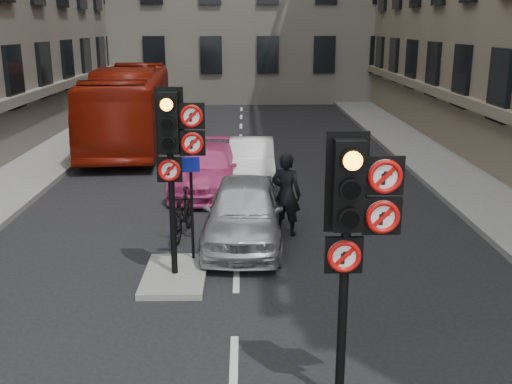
{
  "coord_description": "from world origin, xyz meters",
  "views": [
    {
      "loc": [
        0.17,
        -5.83,
        4.79
      ],
      "look_at": [
        0.32,
        1.96,
        2.6
      ],
      "focal_mm": 42.0,
      "sensor_mm": 36.0,
      "label": 1
    }
  ],
  "objects_px": {
    "motorcyclist": "(286,194)",
    "bus_red": "(130,106)",
    "info_sign": "(191,194)",
    "signal_near": "(354,215)",
    "car_white": "(251,161)",
    "car_silver": "(244,211)",
    "signal_far": "(174,142)",
    "car_pink": "(208,169)",
    "motorcycle": "(183,213)"
  },
  "relations": [
    {
      "from": "motorcyclist",
      "to": "bus_red",
      "type": "bearing_deg",
      "value": -41.65
    },
    {
      "from": "bus_red",
      "to": "info_sign",
      "type": "distance_m",
      "value": 13.41
    },
    {
      "from": "signal_near",
      "to": "info_sign",
      "type": "height_order",
      "value": "signal_near"
    },
    {
      "from": "car_white",
      "to": "info_sign",
      "type": "relative_size",
      "value": 1.84
    },
    {
      "from": "car_silver",
      "to": "bus_red",
      "type": "height_order",
      "value": "bus_red"
    },
    {
      "from": "signal_far",
      "to": "signal_near",
      "type": "bearing_deg",
      "value": -56.98
    },
    {
      "from": "bus_red",
      "to": "info_sign",
      "type": "relative_size",
      "value": 5.22
    },
    {
      "from": "signal_near",
      "to": "bus_red",
      "type": "xyz_separation_m",
      "value": [
        -5.99,
        17.66,
        -1.02
      ]
    },
    {
      "from": "signal_far",
      "to": "info_sign",
      "type": "xyz_separation_m",
      "value": [
        0.21,
        0.74,
        -1.2
      ]
    },
    {
      "from": "signal_near",
      "to": "car_white",
      "type": "height_order",
      "value": "signal_near"
    },
    {
      "from": "car_white",
      "to": "car_pink",
      "type": "relative_size",
      "value": 0.88
    },
    {
      "from": "signal_far",
      "to": "motorcyclist",
      "type": "relative_size",
      "value": 1.82
    },
    {
      "from": "motorcycle",
      "to": "car_white",
      "type": "bearing_deg",
      "value": 79.81
    },
    {
      "from": "car_white",
      "to": "car_pink",
      "type": "bearing_deg",
      "value": -138.61
    },
    {
      "from": "car_silver",
      "to": "info_sign",
      "type": "distance_m",
      "value": 1.82
    },
    {
      "from": "signal_near",
      "to": "info_sign",
      "type": "bearing_deg",
      "value": 116.73
    },
    {
      "from": "car_white",
      "to": "car_pink",
      "type": "height_order",
      "value": "car_white"
    },
    {
      "from": "bus_red",
      "to": "motorcycle",
      "type": "relative_size",
      "value": 6.05
    },
    {
      "from": "motorcyclist",
      "to": "info_sign",
      "type": "xyz_separation_m",
      "value": [
        -2.03,
        -1.77,
        0.52
      ]
    },
    {
      "from": "bus_red",
      "to": "info_sign",
      "type": "height_order",
      "value": "bus_red"
    },
    {
      "from": "motorcyclist",
      "to": "car_pink",
      "type": "bearing_deg",
      "value": -40.97
    },
    {
      "from": "car_silver",
      "to": "info_sign",
      "type": "height_order",
      "value": "info_sign"
    },
    {
      "from": "bus_red",
      "to": "info_sign",
      "type": "xyz_separation_m",
      "value": [
        3.6,
        -12.92,
        -0.06
      ]
    },
    {
      "from": "signal_near",
      "to": "signal_far",
      "type": "bearing_deg",
      "value": 123.02
    },
    {
      "from": "signal_near",
      "to": "car_pink",
      "type": "xyz_separation_m",
      "value": [
        -2.39,
        10.42,
        -1.94
      ]
    },
    {
      "from": "car_silver",
      "to": "motorcycle",
      "type": "relative_size",
      "value": 2.32
    },
    {
      "from": "signal_near",
      "to": "car_white",
      "type": "bearing_deg",
      "value": 95.44
    },
    {
      "from": "car_silver",
      "to": "motorcyclist",
      "type": "xyz_separation_m",
      "value": [
        0.97,
        0.5,
        0.25
      ]
    },
    {
      "from": "car_white",
      "to": "signal_near",
      "type": "bearing_deg",
      "value": -84.38
    },
    {
      "from": "motorcycle",
      "to": "bus_red",
      "type": "bearing_deg",
      "value": 113.66
    },
    {
      "from": "motorcycle",
      "to": "motorcyclist",
      "type": "distance_m",
      "value": 2.43
    },
    {
      "from": "signal_far",
      "to": "car_white",
      "type": "distance_m",
      "value": 7.97
    },
    {
      "from": "signal_far",
      "to": "info_sign",
      "type": "distance_m",
      "value": 1.42
    },
    {
      "from": "bus_red",
      "to": "motorcyclist",
      "type": "xyz_separation_m",
      "value": [
        5.63,
        -11.14,
        -0.58
      ]
    },
    {
      "from": "signal_far",
      "to": "car_silver",
      "type": "height_order",
      "value": "signal_far"
    },
    {
      "from": "signal_far",
      "to": "car_silver",
      "type": "relative_size",
      "value": 0.83
    },
    {
      "from": "motorcycle",
      "to": "car_silver",
      "type": "bearing_deg",
      "value": -8.64
    },
    {
      "from": "car_pink",
      "to": "bus_red",
      "type": "relative_size",
      "value": 0.4
    },
    {
      "from": "motorcycle",
      "to": "info_sign",
      "type": "distance_m",
      "value": 1.96
    },
    {
      "from": "signal_far",
      "to": "car_pink",
      "type": "xyz_separation_m",
      "value": [
        0.21,
        6.42,
        -2.06
      ]
    },
    {
      "from": "car_white",
      "to": "car_silver",
      "type": "bearing_deg",
      "value": -92.18
    },
    {
      "from": "car_silver",
      "to": "info_sign",
      "type": "relative_size",
      "value": 2.01
    },
    {
      "from": "car_silver",
      "to": "bus_red",
      "type": "bearing_deg",
      "value": 114.84
    },
    {
      "from": "car_white",
      "to": "bus_red",
      "type": "distance_m",
      "value": 7.87
    },
    {
      "from": "car_silver",
      "to": "car_white",
      "type": "height_order",
      "value": "car_silver"
    },
    {
      "from": "bus_red",
      "to": "car_silver",
      "type": "bearing_deg",
      "value": -72.4
    },
    {
      "from": "signal_near",
      "to": "car_silver",
      "type": "bearing_deg",
      "value": 102.47
    },
    {
      "from": "car_pink",
      "to": "motorcycle",
      "type": "bearing_deg",
      "value": -89.47
    },
    {
      "from": "motorcyclist",
      "to": "car_white",
      "type": "bearing_deg",
      "value": -60.08
    },
    {
      "from": "car_silver",
      "to": "info_sign",
      "type": "xyz_separation_m",
      "value": [
        -1.06,
        -1.27,
        0.77
      ]
    }
  ]
}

